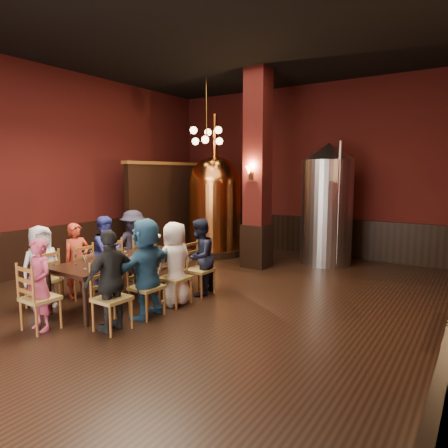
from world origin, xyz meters
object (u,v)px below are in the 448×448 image
Objects in this scene: person_2 at (107,252)px; steel_vessel at (327,204)px; copper_kettle at (215,204)px; dining_table at (125,261)px; person_0 at (41,267)px; person_1 at (77,260)px; rose_vase at (154,239)px.

person_2 is 5.20m from steel_vessel.
copper_kettle is 1.28× the size of steel_vessel.
dining_table is 4.29m from copper_kettle.
steel_vessel is (2.89, 0.55, 0.10)m from copper_kettle.
copper_kettle is at bearing 6.78° from person_0.
person_0 reaches higher than person_1.
person_1 is 1.39m from rose_vase.
dining_table is 1.74× the size of person_2.
dining_table is 0.91m from person_2.
person_0 is 6.36m from steel_vessel.
person_1 is (-0.85, -0.32, -0.03)m from dining_table.
person_1 is 5.77m from steel_vessel.
person_1 is 0.36× the size of copper_kettle.
person_1 is 0.46× the size of steel_vessel.
rose_vase is (1.02, -3.44, -0.37)m from copper_kettle.
person_0 is (-0.87, -0.99, -0.01)m from dining_table.
steel_vessel reaches higher than rose_vase.
copper_kettle is at bearing 9.25° from person_1.
steel_vessel is (2.78, 4.99, 0.79)m from person_1.
steel_vessel reaches higher than person_1.
person_2 is 0.48× the size of steel_vessel.
person_0 is 1.03× the size of person_1.
rose_vase is at bearing 86.54° from dining_table.
copper_kettle is at bearing 106.49° from rose_vase.
steel_vessel is at bearing 68.55° from dining_table.
person_1 is at bearing -88.58° from copper_kettle.
rose_vase is (0.05, 0.69, 0.30)m from dining_table.
person_1 is 4.50m from copper_kettle.
steel_vessel is at bearing 64.90° from rose_vase.
person_1 is at bearing 167.66° from person_2.
steel_vessel is at bearing -44.01° from person_2.
person_2 is 3.84m from copper_kettle.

